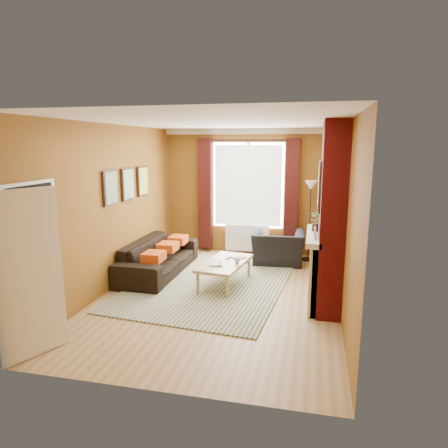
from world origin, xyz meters
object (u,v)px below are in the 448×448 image
at_px(wicker_stool, 272,248).
at_px(floor_lamp, 310,198).
at_px(armchair, 278,247).
at_px(coffee_table, 225,264).
at_px(sofa, 159,257).

height_order(wicker_stool, floor_lamp, floor_lamp).
distance_m(wicker_stool, floor_lamp, 1.38).
xyz_separation_m(armchair, coffee_table, (-0.79, -1.55, 0.04)).
bearing_deg(coffee_table, floor_lamp, 62.04).
bearing_deg(floor_lamp, coffee_table, -126.21).
distance_m(coffee_table, floor_lamp, 2.58).
bearing_deg(floor_lamp, armchair, -148.24).
distance_m(sofa, armchair, 2.48).
bearing_deg(armchair, floor_lamp, -151.49).
xyz_separation_m(sofa, wicker_stool, (2.02, 1.53, -0.11)).
relative_size(sofa, armchair, 2.13).
height_order(coffee_table, wicker_stool, wicker_stool).
height_order(armchair, wicker_stool, armchair).
relative_size(sofa, coffee_table, 1.63).
relative_size(sofa, floor_lamp, 1.31).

